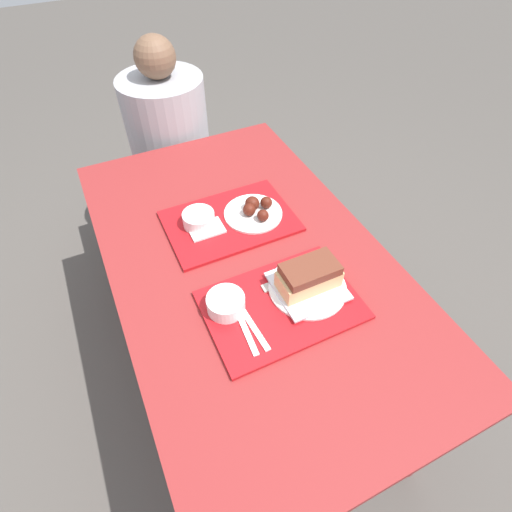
# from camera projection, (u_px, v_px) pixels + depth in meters

# --- Properties ---
(ground_plane) EXTENTS (12.00, 12.00, 0.00)m
(ground_plane) POSITION_uv_depth(u_px,v_px,m) (250.00, 365.00, 1.80)
(ground_plane) COLOR #4C4742
(picnic_table) EXTENTS (0.83, 1.43, 0.73)m
(picnic_table) POSITION_uv_depth(u_px,v_px,m) (247.00, 276.00, 1.34)
(picnic_table) COLOR maroon
(picnic_table) RESTS_ON ground_plane
(picnic_bench_far) EXTENTS (0.79, 0.28, 0.45)m
(picnic_bench_far) POSITION_uv_depth(u_px,v_px,m) (174.00, 183.00, 2.09)
(picnic_bench_far) COLOR maroon
(picnic_bench_far) RESTS_ON ground_plane
(tray_near) EXTENTS (0.43, 0.30, 0.01)m
(tray_near) POSITION_uv_depth(u_px,v_px,m) (281.00, 305.00, 1.13)
(tray_near) COLOR #B21419
(tray_near) RESTS_ON picnic_table
(tray_far) EXTENTS (0.43, 0.30, 0.01)m
(tray_far) POSITION_uv_depth(u_px,v_px,m) (230.00, 221.00, 1.36)
(tray_far) COLOR #B21419
(tray_far) RESTS_ON picnic_table
(bowl_coleslaw_near) EXTENTS (0.11, 0.11, 0.05)m
(bowl_coleslaw_near) POSITION_uv_depth(u_px,v_px,m) (226.00, 303.00, 1.09)
(bowl_coleslaw_near) COLOR white
(bowl_coleslaw_near) RESTS_ON tray_near
(brisket_sandwich_plate) EXTENTS (0.23, 0.23, 0.10)m
(brisket_sandwich_plate) POSITION_uv_depth(u_px,v_px,m) (309.00, 280.00, 1.13)
(brisket_sandwich_plate) COLOR white
(brisket_sandwich_plate) RESTS_ON tray_near
(plastic_fork_near) EXTENTS (0.03, 0.17, 0.00)m
(plastic_fork_near) POSITION_uv_depth(u_px,v_px,m) (245.00, 329.00, 1.06)
(plastic_fork_near) COLOR white
(plastic_fork_near) RESTS_ON tray_near
(plastic_knife_near) EXTENTS (0.03, 0.17, 0.00)m
(plastic_knife_near) POSITION_uv_depth(u_px,v_px,m) (252.00, 326.00, 1.07)
(plastic_knife_near) COLOR white
(plastic_knife_near) RESTS_ON tray_near
(condiment_packet) EXTENTS (0.04, 0.03, 0.01)m
(condiment_packet) POSITION_uv_depth(u_px,v_px,m) (267.00, 288.00, 1.16)
(condiment_packet) COLOR #A59E93
(condiment_packet) RESTS_ON tray_near
(bowl_coleslaw_far) EXTENTS (0.11, 0.11, 0.05)m
(bowl_coleslaw_far) POSITION_uv_depth(u_px,v_px,m) (199.00, 218.00, 1.32)
(bowl_coleslaw_far) COLOR white
(bowl_coleslaw_far) RESTS_ON tray_far
(wings_plate_far) EXTENTS (0.20, 0.20, 0.06)m
(wings_plate_far) POSITION_uv_depth(u_px,v_px,m) (255.00, 210.00, 1.37)
(wings_plate_far) COLOR white
(wings_plate_far) RESTS_ON tray_far
(napkin_far) EXTENTS (0.11, 0.08, 0.01)m
(napkin_far) POSITION_uv_depth(u_px,v_px,m) (206.00, 229.00, 1.32)
(napkin_far) COLOR white
(napkin_far) RESTS_ON tray_far
(person_seated_across) EXTENTS (0.38, 0.38, 0.64)m
(person_seated_across) POSITION_uv_depth(u_px,v_px,m) (167.00, 124.00, 1.85)
(person_seated_across) COLOR #9E9EA3
(person_seated_across) RESTS_ON picnic_bench_far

